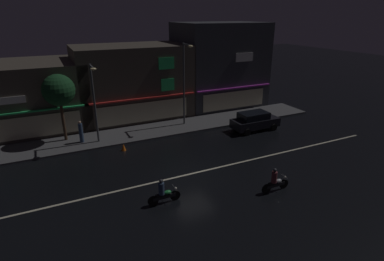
{
  "coord_description": "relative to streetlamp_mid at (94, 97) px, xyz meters",
  "views": [
    {
      "loc": [
        -7.8,
        -16.12,
        9.82
      ],
      "look_at": [
        1.77,
        3.78,
        1.44
      ],
      "focal_mm": 28.84,
      "sensor_mm": 36.0,
      "label": 1
    }
  ],
  "objects": [
    {
      "name": "ground_plane",
      "position": [
        4.62,
        -7.69,
        -3.87
      ],
      "size": [
        140.0,
        140.0,
        0.0
      ],
      "primitive_type": "plane",
      "color": "black"
    },
    {
      "name": "lane_divider_stripe",
      "position": [
        4.62,
        -7.69,
        -3.86
      ],
      "size": [
        31.4,
        0.16,
        0.01
      ],
      "primitive_type": "cube",
      "color": "beige",
      "rests_on": "ground"
    },
    {
      "name": "sidewalk_far",
      "position": [
        4.62,
        0.86,
        -3.8
      ],
      "size": [
        33.05,
        3.74,
        0.14
      ],
      "primitive_type": "cube",
      "color": "#4C4C4F",
      "rests_on": "ground"
    },
    {
      "name": "storefront_left_block",
      "position": [
        14.54,
        6.04,
        0.62
      ],
      "size": [
        9.24,
        6.77,
        8.99
      ],
      "color": "#383A3F",
      "rests_on": "ground"
    },
    {
      "name": "storefront_center_block",
      "position": [
        4.63,
        5.98,
        -0.35
      ],
      "size": [
        10.81,
        6.66,
        7.05
      ],
      "color": "#4C443A",
      "rests_on": "ground"
    },
    {
      "name": "storefront_right_block",
      "position": [
        -5.29,
        6.82,
        -0.92
      ],
      "size": [
        10.83,
        8.35,
        5.9
      ],
      "color": "#4C443A",
      "rests_on": "ground"
    },
    {
      "name": "streetlamp_mid",
      "position": [
        0.0,
        0.0,
        0.0
      ],
      "size": [
        0.44,
        1.64,
        6.22
      ],
      "color": "#47494C",
      "rests_on": "sidewalk_far"
    },
    {
      "name": "streetlamp_east",
      "position": [
        8.01,
        0.92,
        0.6
      ],
      "size": [
        0.44,
        1.64,
        7.36
      ],
      "color": "#47494C",
      "rests_on": "sidewalk_far"
    },
    {
      "name": "pedestrian_on_sidewalk",
      "position": [
        -1.23,
        0.67,
        -2.89
      ],
      "size": [
        0.33,
        0.33,
        1.79
      ],
      "rotation": [
        0.0,
        0.0,
        0.17
      ],
      "color": "#334766",
      "rests_on": "sidewalk_far"
    },
    {
      "name": "street_tree",
      "position": [
        -2.35,
        1.75,
        0.39
      ],
      "size": [
        2.48,
        2.48,
        5.39
      ],
      "color": "#473323",
      "rests_on": "sidewalk_far"
    },
    {
      "name": "parked_car_near_kerb",
      "position": [
        13.16,
        -2.77,
        -3.0
      ],
      "size": [
        4.3,
        1.98,
        1.67
      ],
      "color": "black",
      "rests_on": "ground"
    },
    {
      "name": "motorcycle_lead",
      "position": [
        8.04,
        -11.7,
        -3.23
      ],
      "size": [
        1.9,
        0.6,
        1.52
      ],
      "rotation": [
        0.0,
        0.0,
        3.1
      ],
      "color": "black",
      "rests_on": "ground"
    },
    {
      "name": "motorcycle_following",
      "position": [
        1.71,
        -10.03,
        -3.23
      ],
      "size": [
        1.9,
        0.6,
        1.52
      ],
      "rotation": [
        0.0,
        0.0,
        3.22
      ],
      "color": "black",
      "rests_on": "ground"
    },
    {
      "name": "traffic_cone",
      "position": [
        1.45,
        -2.11,
        -3.59
      ],
      "size": [
        0.36,
        0.36,
        0.55
      ],
      "primitive_type": "cone",
      "color": "orange",
      "rests_on": "ground"
    }
  ]
}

